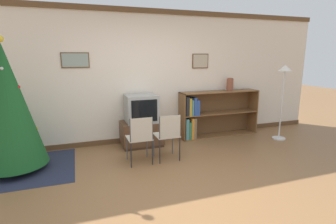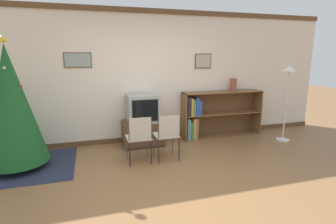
% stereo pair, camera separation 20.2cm
% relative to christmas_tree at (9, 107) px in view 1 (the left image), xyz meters
% --- Properties ---
extents(ground_plane, '(24.00, 24.00, 0.00)m').
position_rel_christmas_tree_xyz_m(ground_plane, '(2.25, -1.39, -1.04)').
color(ground_plane, brown).
extents(wall_back, '(8.54, 0.11, 2.70)m').
position_rel_christmas_tree_xyz_m(wall_back, '(2.25, 0.84, 0.32)').
color(wall_back, silver).
rests_on(wall_back, ground_plane).
extents(area_rug, '(1.74, 1.47, 0.01)m').
position_rel_christmas_tree_xyz_m(area_rug, '(0.00, -0.00, -1.03)').
color(area_rug, '#23283D').
rests_on(area_rug, ground_plane).
extents(christmas_tree, '(0.97, 0.97, 2.07)m').
position_rel_christmas_tree_xyz_m(christmas_tree, '(0.00, 0.00, 0.00)').
color(christmas_tree, maroon).
rests_on(christmas_tree, area_rug).
extents(tv_console, '(0.82, 0.54, 0.50)m').
position_rel_christmas_tree_xyz_m(tv_console, '(2.17, 0.50, -0.79)').
color(tv_console, '#412A1A').
rests_on(tv_console, ground_plane).
extents(television, '(0.61, 0.53, 0.54)m').
position_rel_christmas_tree_xyz_m(television, '(2.17, 0.50, -0.27)').
color(television, '#9E9E99').
rests_on(television, tv_console).
extents(folding_chair_left, '(0.40, 0.40, 0.82)m').
position_rel_christmas_tree_xyz_m(folding_chair_left, '(1.92, -0.41, -0.56)').
color(folding_chair_left, '#BCB29E').
rests_on(folding_chair_left, ground_plane).
extents(folding_chair_right, '(0.40, 0.40, 0.82)m').
position_rel_christmas_tree_xyz_m(folding_chair_right, '(2.41, -0.41, -0.56)').
color(folding_chair_right, '#BCB29E').
rests_on(folding_chair_right, ground_plane).
extents(bookshelf, '(1.83, 0.36, 1.01)m').
position_rel_christmas_tree_xyz_m(bookshelf, '(3.68, 0.62, -0.54)').
color(bookshelf, brown).
rests_on(bookshelf, ground_plane).
extents(vase, '(0.15, 0.15, 0.28)m').
position_rel_christmas_tree_xyz_m(vase, '(4.26, 0.65, 0.12)').
color(vase, brown).
rests_on(vase, bookshelf).
extents(standing_lamp, '(0.28, 0.28, 1.60)m').
position_rel_christmas_tree_xyz_m(standing_lamp, '(5.10, -0.08, 0.19)').
color(standing_lamp, silver).
rests_on(standing_lamp, ground_plane).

